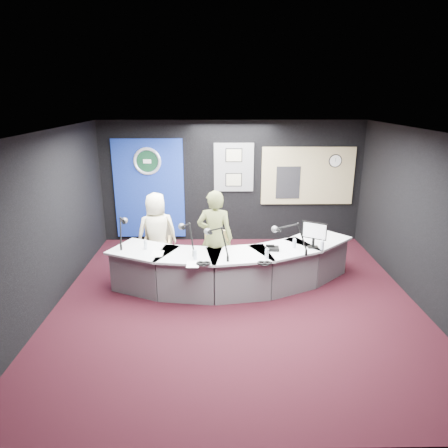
{
  "coord_description": "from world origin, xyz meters",
  "views": [
    {
      "loc": [
        -0.29,
        -6.05,
        3.32
      ],
      "look_at": [
        -0.2,
        0.8,
        1.1
      ],
      "focal_mm": 32.0,
      "sensor_mm": 36.0,
      "label": 1
    }
  ],
  "objects_px": {
    "broadcast_desk": "(232,266)",
    "armchair_right": "(215,261)",
    "armchair_left": "(158,247)",
    "person_woman": "(215,238)",
    "person_man": "(157,233)"
  },
  "relations": [
    {
      "from": "armchair_left",
      "to": "person_woman",
      "type": "bearing_deg",
      "value": -32.51
    },
    {
      "from": "armchair_right",
      "to": "person_woman",
      "type": "distance_m",
      "value": 0.45
    },
    {
      "from": "broadcast_desk",
      "to": "armchair_left",
      "type": "distance_m",
      "value": 1.6
    },
    {
      "from": "armchair_right",
      "to": "broadcast_desk",
      "type": "bearing_deg",
      "value": -9.65
    },
    {
      "from": "armchair_left",
      "to": "person_woman",
      "type": "xyz_separation_m",
      "value": [
        1.13,
        -0.57,
        0.39
      ]
    },
    {
      "from": "armchair_left",
      "to": "person_woman",
      "type": "height_order",
      "value": "person_woman"
    },
    {
      "from": "broadcast_desk",
      "to": "person_woman",
      "type": "xyz_separation_m",
      "value": [
        -0.31,
        0.12,
        0.5
      ]
    },
    {
      "from": "broadcast_desk",
      "to": "armchair_right",
      "type": "xyz_separation_m",
      "value": [
        -0.31,
        0.12,
        0.06
      ]
    },
    {
      "from": "armchair_left",
      "to": "person_man",
      "type": "relative_size",
      "value": 0.63
    },
    {
      "from": "person_woman",
      "to": "broadcast_desk",
      "type": "bearing_deg",
      "value": 166.22
    },
    {
      "from": "armchair_left",
      "to": "armchair_right",
      "type": "height_order",
      "value": "armchair_left"
    },
    {
      "from": "armchair_left",
      "to": "person_man",
      "type": "xyz_separation_m",
      "value": [
        0.0,
        0.0,
        0.29
      ]
    },
    {
      "from": "armchair_left",
      "to": "armchair_right",
      "type": "distance_m",
      "value": 1.27
    },
    {
      "from": "broadcast_desk",
      "to": "armchair_right",
      "type": "bearing_deg",
      "value": 158.66
    },
    {
      "from": "person_man",
      "to": "person_woman",
      "type": "bearing_deg",
      "value": 136.89
    }
  ]
}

